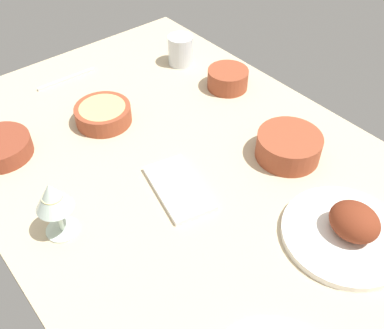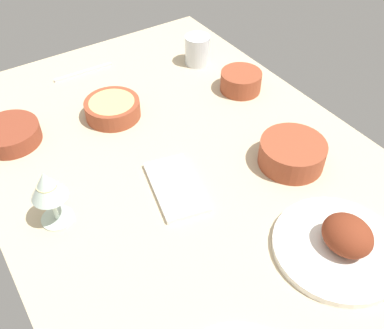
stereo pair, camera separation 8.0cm
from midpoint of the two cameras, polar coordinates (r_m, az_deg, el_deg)
dining_table at (r=106.24cm, az=2.16°, el=-1.64°), size 140.00×90.00×4.00cm
plate_center_main at (r=94.21cm, az=21.25°, el=-9.64°), size 25.93×25.93×8.42cm
bowl_sauce at (r=108.03cm, az=15.06°, el=1.44°), size 15.90×15.90×6.31cm
bowl_potatoes at (r=118.93cm, az=-20.96°, el=3.73°), size 15.16×15.16×4.54cm
bowl_pasta at (r=120.68cm, az=-8.49°, el=7.24°), size 15.03×15.03×4.78cm
bowl_cream at (r=130.81cm, az=8.19°, el=10.76°), size 11.99×11.99×5.84cm
wine_glass at (r=90.74cm, az=-16.02°, el=-3.02°), size 7.60×7.60×14.00cm
water_tumbler at (r=141.90cm, az=2.38°, el=14.69°), size 7.87×7.87×9.19cm
folded_napkin at (r=100.21cm, az=0.14°, el=-3.00°), size 20.80×14.25×1.20cm
fork_loose at (r=141.85cm, az=-12.42°, el=11.68°), size 1.30×18.84×0.80cm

